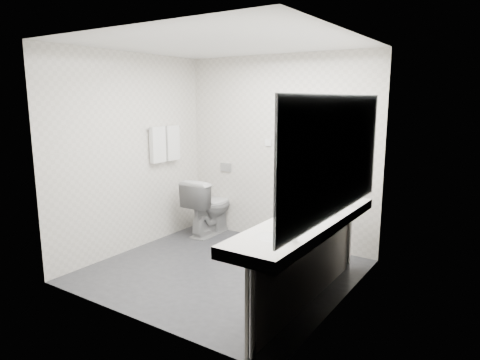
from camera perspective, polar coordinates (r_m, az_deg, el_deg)
The scene contains 31 objects.
floor at distance 4.98m, azimuth -2.45°, elevation -12.05°, with size 2.80×2.80×0.00m, color #2D2D32.
ceiling at distance 4.61m, azimuth -2.71°, elevation 17.86°, with size 2.80×2.80×0.00m, color silver.
wall_back at distance 5.72m, azimuth 5.12°, elevation 3.94°, with size 2.80×2.80×0.00m, color silver.
wall_front at distance 3.68m, azimuth -14.58°, elevation -0.26°, with size 2.80×2.80×0.00m, color silver.
wall_left at distance 5.57m, azimuth -14.33°, elevation 3.45°, with size 2.60×2.60×0.00m, color silver.
wall_right at distance 3.98m, azimuth 13.94°, elevation 0.60°, with size 2.60×2.60×0.00m, color silver.
vanity_counter at distance 4.00m, azimuth 8.95°, elevation -5.77°, with size 0.55×2.20×0.10m, color white.
vanity_panel at distance 4.14m, azimuth 9.09°, elevation -11.47°, with size 0.03×2.15×0.75m, color gray.
vanity_post_near at distance 3.29m, azimuth 1.67°, elevation -17.52°, with size 0.06×0.06×0.75m, color silver.
vanity_post_far at distance 5.04m, azimuth 14.37°, elevation -7.55°, with size 0.06×0.06×0.75m, color silver.
mirror at distance 3.77m, azimuth 12.83°, elevation 3.17°, with size 0.02×2.20×1.05m, color #B2BCC6.
basin_near at distance 3.44m, azimuth 4.39°, elevation -7.87°, with size 0.40×0.31×0.05m, color white.
basin_far at distance 4.58m, azimuth 12.37°, elevation -3.33°, with size 0.40×0.31×0.05m, color white.
faucet_near at distance 3.33m, azimuth 7.37°, elevation -6.96°, with size 0.04×0.04×0.15m, color silver.
faucet_far at distance 4.49m, azimuth 14.74°, elevation -2.52°, with size 0.04×0.04×0.15m, color silver.
soap_bottle_a at distance 4.01m, azimuth 10.66°, elevation -4.28°, with size 0.05×0.05×0.11m, color beige.
soap_bottle_c at distance 3.81m, azimuth 9.73°, elevation -5.04°, with size 0.04×0.04×0.11m, color beige.
glass_left at distance 4.15m, azimuth 12.47°, elevation -3.76°, with size 0.06×0.06×0.12m, color silver.
glass_right at distance 4.30m, azimuth 12.95°, elevation -3.38°, with size 0.05×0.05×0.10m, color silver.
toilet at distance 6.15m, azimuth -4.17°, elevation -3.52°, with size 0.46×0.81×0.82m, color white.
flush_plate at distance 6.20m, azimuth -1.91°, elevation 1.72°, with size 0.18×0.02×0.12m, color #B2B5BA.
pedal_bin at distance 5.70m, azimuth 4.71°, elevation -7.75°, with size 0.17×0.17×0.24m, color #B2B5BA.
bin_lid at distance 5.66m, azimuth 4.73°, elevation -6.53°, with size 0.17×0.17×0.01m, color #B2B5BA.
towel_rail at distance 5.88m, azimuth -10.15°, elevation 6.94°, with size 0.02×0.02×0.62m, color silver.
towel_near at distance 5.80m, azimuth -10.96°, elevation 4.67°, with size 0.07×0.24×0.48m, color white.
towel_far at distance 6.00m, azimuth -9.09°, elevation 4.94°, with size 0.07×0.24×0.48m, color white.
dryer_cradle at distance 5.56m, azimuth 7.30°, elevation 6.28°, with size 0.10×0.04×0.14m, color #96959A.
dryer_barrel at distance 5.49m, azimuth 6.98°, elevation 6.55°, with size 0.08×0.08×0.14m, color #96959A.
dryer_cord at distance 5.57m, azimuth 7.17°, elevation 3.71°, with size 0.02×0.02×0.35m, color black.
switch_plate_a at distance 5.78m, azimuth 3.77°, elevation 5.02°, with size 0.09×0.02×0.09m, color white.
switch_plate_b at distance 5.46m, azimuth 10.17°, elevation 4.54°, with size 0.09×0.02×0.09m, color white.
Camera 1 is at (2.70, -3.70, 1.94)m, focal length 31.85 mm.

